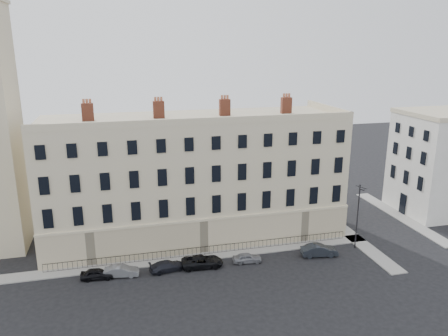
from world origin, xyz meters
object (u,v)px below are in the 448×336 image
at_px(car_c, 167,266).
at_px(car_e, 247,258).
at_px(car_d, 202,261).
at_px(car_b, 121,271).
at_px(car_f, 319,250).
at_px(car_a, 97,274).
at_px(streetlamp, 358,214).

height_order(car_c, car_e, car_c).
height_order(car_c, car_d, car_d).
relative_size(car_b, car_c, 0.93).
relative_size(car_b, car_d, 0.79).
xyz_separation_m(car_b, car_f, (22.07, -0.80, 0.10)).
xyz_separation_m(car_a, car_c, (7.23, -0.09, -0.01)).
xyz_separation_m(car_a, car_e, (16.05, -0.37, -0.02)).
xyz_separation_m(car_b, car_c, (4.78, -0.01, -0.03)).
bearing_deg(car_b, car_c, -81.86).
xyz_separation_m(car_b, car_d, (8.58, -0.07, 0.04)).
height_order(car_d, streetlamp, streetlamp).
height_order(car_b, streetlamp, streetlamp).
xyz_separation_m(car_c, car_d, (3.79, -0.06, 0.07)).
bearing_deg(streetlamp, car_b, 158.75).
bearing_deg(car_e, car_a, 93.99).
bearing_deg(car_c, car_d, -100.02).
bearing_deg(car_d, car_b, 93.14).
bearing_deg(car_b, car_e, -82.95).
height_order(car_d, car_f, car_f).
distance_m(car_b, car_f, 22.08).
bearing_deg(car_e, car_b, 94.07).
height_order(car_a, car_e, car_a).
bearing_deg(car_c, car_b, 80.67).
xyz_separation_m(car_c, car_e, (8.82, -0.28, -0.01)).
bearing_deg(car_c, car_f, -101.79).
height_order(car_a, car_b, car_b).
distance_m(car_a, car_f, 24.53).
xyz_separation_m(car_e, streetlamp, (13.51, 0.27, 3.84)).
relative_size(car_a, car_d, 0.74).
bearing_deg(car_c, streetlamp, -99.20).
xyz_separation_m(car_d, car_e, (5.03, -0.23, -0.08)).
bearing_deg(car_c, car_a, 80.12).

